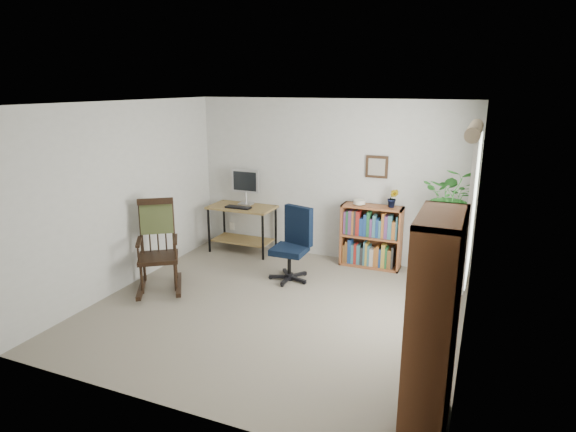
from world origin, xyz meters
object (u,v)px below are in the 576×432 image
at_px(desk, 242,229).
at_px(low_bookshelf, 371,236).
at_px(rocking_chair, 157,246).
at_px(tall_bookshelf, 433,329).
at_px(office_chair, 289,244).

relative_size(desk, low_bookshelf, 1.12).
distance_m(rocking_chair, tall_bookshelf, 3.83).
xyz_separation_m(desk, low_bookshelf, (2.04, 0.12, 0.09)).
height_order(office_chair, rocking_chair, rocking_chair).
bearing_deg(tall_bookshelf, rocking_chair, 158.32).
bearing_deg(desk, low_bookshelf, 3.36).
xyz_separation_m(rocking_chair, low_bookshelf, (2.35, 1.86, -0.14)).
bearing_deg(rocking_chair, low_bookshelf, 3.75).
bearing_deg(rocking_chair, office_chair, -1.88).
xyz_separation_m(low_bookshelf, tall_bookshelf, (1.20, -3.27, 0.41)).
distance_m(office_chair, tall_bookshelf, 3.17).
bearing_deg(office_chair, low_bookshelf, 62.22).
height_order(desk, low_bookshelf, low_bookshelf).
height_order(rocking_chair, tall_bookshelf, tall_bookshelf).
relative_size(desk, rocking_chair, 0.86).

